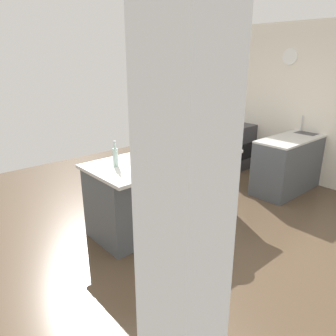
{
  "coord_description": "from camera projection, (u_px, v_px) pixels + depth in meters",
  "views": [
    {
      "loc": [
        2.79,
        2.97,
        2.2
      ],
      "look_at": [
        0.15,
        -0.03,
        0.81
      ],
      "focal_mm": 34.38,
      "sensor_mm": 36.0,
      "label": 1
    }
  ],
  "objects": [
    {
      "name": "water_bottle",
      "position": [
        115.0,
        156.0,
        3.82
      ],
      "size": [
        0.06,
        0.06,
        0.31
      ],
      "color": "silver",
      "rests_on": "kitchen_island"
    },
    {
      "name": "ground_plane",
      "position": [
        177.0,
        220.0,
        4.57
      ],
      "size": [
        7.46,
        7.46,
        0.0
      ],
      "primitive_type": "plane",
      "color": "brown"
    },
    {
      "name": "sink_cabinet",
      "position": [
        298.0,
        160.0,
        5.68
      ],
      "size": [
        2.03,
        0.6,
        1.21
      ],
      "color": "#4C5156",
      "rests_on": "ground_plane"
    },
    {
      "name": "apple_red",
      "position": [
        182.0,
        147.0,
        4.45
      ],
      "size": [
        0.08,
        0.08,
        0.08
      ],
      "primitive_type": "sphere",
      "color": "red",
      "rests_on": "cutting_board"
    },
    {
      "name": "apple_yellow",
      "position": [
        177.0,
        148.0,
        4.37
      ],
      "size": [
        0.08,
        0.08,
        0.08
      ],
      "primitive_type": "sphere",
      "color": "gold",
      "rests_on": "cutting_board"
    },
    {
      "name": "oven_range",
      "position": [
        236.0,
        146.0,
        6.65
      ],
      "size": [
        0.6,
        0.61,
        0.9
      ],
      "color": "#38383D",
      "rests_on": "ground_plane"
    },
    {
      "name": "interior_partition_left",
      "position": [
        292.0,
        103.0,
        5.91
      ],
      "size": [
        0.15,
        5.64,
        2.78
      ],
      "color": "silver",
      "rests_on": "ground_plane"
    },
    {
      "name": "kitchen_island",
      "position": [
        163.0,
        189.0,
        4.41
      ],
      "size": [
        2.08,
        0.96,
        0.95
      ],
      "color": "#4C5156",
      "rests_on": "ground_plane"
    },
    {
      "name": "stool_by_window",
      "position": [
        208.0,
        210.0,
        4.1
      ],
      "size": [
        0.44,
        0.44,
        0.72
      ],
      "color": "#B7B7BC",
      "rests_on": "ground_plane"
    },
    {
      "name": "cutting_board",
      "position": [
        180.0,
        152.0,
        4.41
      ],
      "size": [
        0.36,
        0.24,
        0.02
      ],
      "primitive_type": "cube",
      "color": "tan",
      "rests_on": "kitchen_island"
    }
  ]
}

